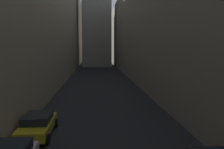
{
  "coord_description": "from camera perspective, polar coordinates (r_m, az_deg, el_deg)",
  "views": [
    {
      "loc": [
        -0.76,
        9.38,
        5.61
      ],
      "look_at": [
        0.0,
        19.67,
        4.44
      ],
      "focal_mm": 38.43,
      "sensor_mm": 36.0,
      "label": 1
    }
  ],
  "objects": [
    {
      "name": "parked_car_left_far",
      "position": [
        16.31,
        -17.26,
        -11.25
      ],
      "size": [
        1.99,
        4.44,
        1.37
      ],
      "rotation": [
        0.0,
        0.0,
        1.57
      ],
      "color": "#A59919",
      "rests_on": "ground"
    },
    {
      "name": "ground_plane",
      "position": [
        39.04,
        -3.08,
        -1.81
      ],
      "size": [
        264.0,
        264.0,
        0.0
      ],
      "primitive_type": "plane",
      "color": "black"
    },
    {
      "name": "building_block_right",
      "position": [
        42.52,
        12.48,
        11.08
      ],
      "size": [
        11.58,
        108.0,
        18.29
      ],
      "primitive_type": "cube",
      "color": "gray",
      "rests_on": "ground"
    },
    {
      "name": "building_block_left",
      "position": [
        42.24,
        -18.76,
        13.48
      ],
      "size": [
        10.99,
        108.0,
        22.03
      ],
      "primitive_type": "cube",
      "color": "gray",
      "rests_on": "ground"
    }
  ]
}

